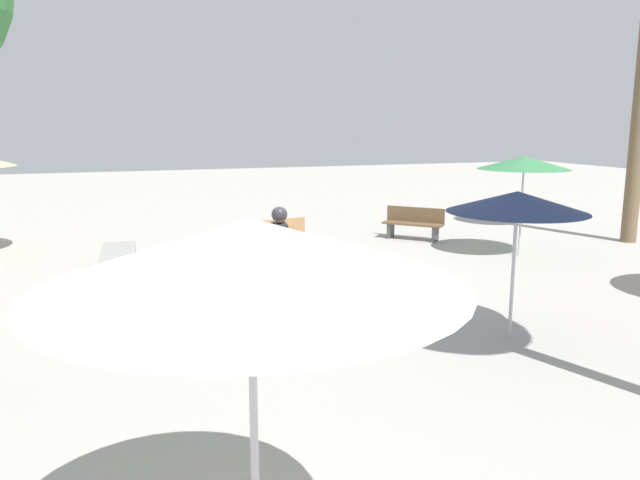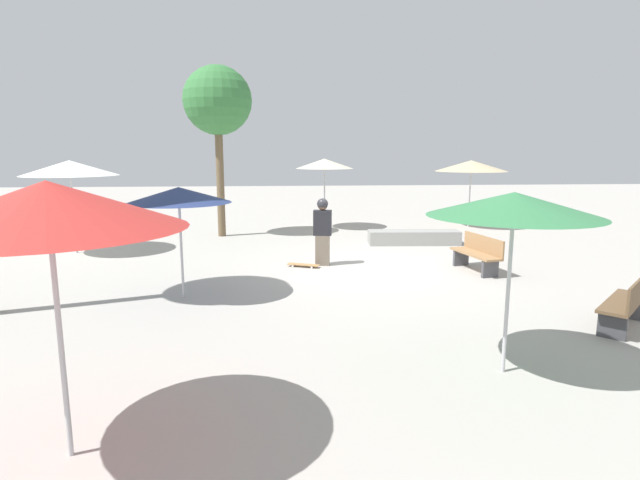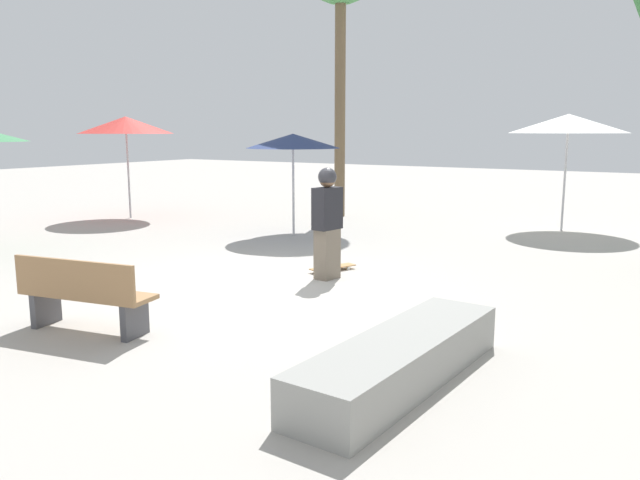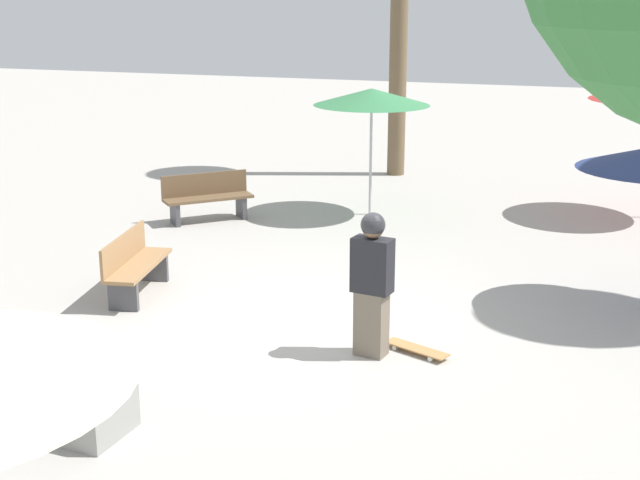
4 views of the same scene
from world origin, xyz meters
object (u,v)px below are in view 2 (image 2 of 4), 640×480
Objects in this scene: shade_umbrella_tan at (471,166)px; shade_umbrella_red at (48,206)px; shade_umbrella_green at (514,205)px; skater_main at (323,229)px; skateboard at (303,265)px; shade_umbrella_navy at (179,195)px; palm_tree_center_left at (218,102)px; bench_near at (627,303)px; shade_umbrella_cream at (325,164)px; bench_far at (477,254)px; shade_umbrella_white at (70,168)px; concrete_ledge at (414,237)px.

shade_umbrella_tan is 16.52m from shade_umbrella_red.
skater_main is at bearing 15.88° from shade_umbrella_green.
skateboard is at bearing -18.56° from shade_umbrella_red.
shade_umbrella_navy is at bearing -0.97° from shade_umbrella_red.
palm_tree_center_left is at bearing 23.67° from shade_umbrella_green.
bench_near is 8.24m from shade_umbrella_red.
shade_umbrella_tan is at bearing -33.45° from shade_umbrella_red.
shade_umbrella_cream is 1.00× the size of shade_umbrella_red.
shade_umbrella_cream reaches higher than bench_far.
shade_umbrella_white is (-3.93, 12.85, 0.08)m from shade_umbrella_tan.
skater_main is at bearing -48.31° from shade_umbrella_navy.
shade_umbrella_green reaches higher than bench_near.
shade_umbrella_navy is (-1.67, 6.57, 1.58)m from bench_far.
shade_umbrella_cream is 14.29m from shade_umbrella_red.
bench_far is (-0.76, -4.11, 0.37)m from skateboard.
bench_near is 0.63× the size of shade_umbrella_green.
shade_umbrella_red reaches higher than skater_main.
shade_umbrella_navy is at bearing 51.94° from shade_umbrella_green.
shade_umbrella_tan reaches higher than shade_umbrella_green.
palm_tree_center_left is at bearing -40.05° from skateboard.
shade_umbrella_tan is at bearing -114.19° from skateboard.
skater_main is 1.02× the size of bench_far.
bench_near is 11.84m from shade_umbrella_cream.
shade_umbrella_green is (-1.39, 2.66, 1.75)m from bench_near.
palm_tree_center_left is at bearing 98.51° from shade_umbrella_tan.
shade_umbrella_navy is at bearing 67.15° from skateboard.
palm_tree_center_left is at bearing -55.61° from shade_umbrella_white.
bench_far is at bearing 160.59° from shade_umbrella_tan.
skater_main is 6.55m from palm_tree_center_left.
shade_umbrella_green is (-6.35, -1.81, 1.27)m from skater_main.
shade_umbrella_green is at bearing 172.12° from concrete_ledge.
shade_umbrella_cream is at bearing -22.19° from shade_umbrella_navy.
bench_far reaches higher than concrete_ledge.
palm_tree_center_left is (4.65, 3.02, 3.49)m from skater_main.
bench_near is 0.57× the size of shade_umbrella_red.
shade_umbrella_white is at bearing 39.15° from shade_umbrella_navy.
shade_umbrella_white is at bearing 45.53° from shade_umbrella_green.
skater_main is 0.63× the size of shade_umbrella_tan.
shade_umbrella_green reaches higher than skateboard.
shade_umbrella_tan is at bearing -19.03° from shade_umbrella_green.
shade_umbrella_green is 12.22m from palm_tree_center_left.
palm_tree_center_left reaches higher than shade_umbrella_tan.
skater_main is 6.72m from shade_umbrella_green.
shade_umbrella_tan is at bearing -72.98° from shade_umbrella_white.
shade_umbrella_tan reaches higher than skater_main.
skater_main is 6.26m from shade_umbrella_cream.
shade_umbrella_red is at bearing 106.37° from shade_umbrella_green.
shade_umbrella_navy is 0.84× the size of shade_umbrella_white.
palm_tree_center_left reaches higher than skater_main.
skater_main is 0.65× the size of shade_umbrella_red.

